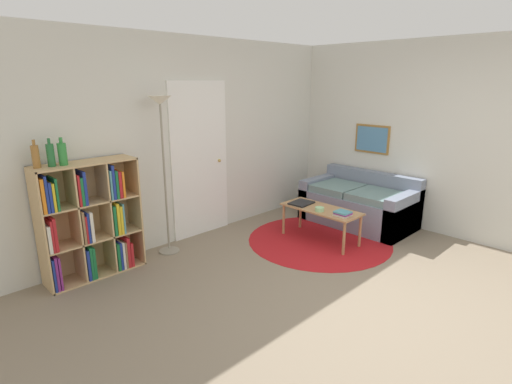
{
  "coord_description": "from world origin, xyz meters",
  "views": [
    {
      "loc": [
        -3.1,
        -1.61,
        2.05
      ],
      "look_at": [
        -0.09,
        1.46,
        0.85
      ],
      "focal_mm": 28.0,
      "sensor_mm": 36.0,
      "label": 1
    }
  ],
  "objects": [
    {
      "name": "laptop",
      "position": [
        0.95,
        1.65,
        0.46
      ],
      "size": [
        0.33,
        0.27,
        0.02
      ],
      "color": "black",
      "rests_on": "coffee_table"
    },
    {
      "name": "couch",
      "position": [
        1.96,
        1.34,
        0.28
      ],
      "size": [
        0.87,
        1.56,
        0.74
      ],
      "color": "gray",
      "rests_on": "ground_plane"
    },
    {
      "name": "bookshelf",
      "position": [
        -1.58,
        2.47,
        0.61
      ],
      "size": [
        1.02,
        0.34,
        1.25
      ],
      "color": "tan",
      "rests_on": "ground_plane"
    },
    {
      "name": "rug",
      "position": [
        0.97,
        1.33,
        0.0
      ],
      "size": [
        1.88,
        1.88,
        0.01
      ],
      "color": "#B2191E",
      "rests_on": "ground_plane"
    },
    {
      "name": "floor_lamp",
      "position": [
        -0.66,
        2.43,
        1.56
      ],
      "size": [
        0.27,
        0.27,
        1.89
      ],
      "color": "gray",
      "rests_on": "ground_plane"
    },
    {
      "name": "bowl",
      "position": [
        0.87,
        1.28,
        0.47
      ],
      "size": [
        0.12,
        0.12,
        0.05
      ],
      "color": "#9ED193",
      "rests_on": "coffee_table"
    },
    {
      "name": "bottle_middle",
      "position": [
        -1.86,
        2.47,
        1.37
      ],
      "size": [
        0.07,
        0.07,
        0.27
      ],
      "color": "#236633",
      "rests_on": "bookshelf"
    },
    {
      "name": "bottle_left",
      "position": [
        -1.99,
        2.5,
        1.37
      ],
      "size": [
        0.07,
        0.07,
        0.27
      ],
      "color": "olive",
      "rests_on": "bookshelf"
    },
    {
      "name": "ground_plane",
      "position": [
        0.0,
        0.0,
        0.0
      ],
      "size": [
        14.0,
        14.0,
        0.0
      ],
      "primitive_type": "plane",
      "color": "gray"
    },
    {
      "name": "wall_back",
      "position": [
        0.0,
        2.68,
        1.29
      ],
      "size": [
        7.72,
        0.11,
        2.6
      ],
      "color": "silver",
      "rests_on": "ground_plane"
    },
    {
      "name": "bottle_right",
      "position": [
        -1.76,
        2.46,
        1.37
      ],
      "size": [
        0.08,
        0.08,
        0.27
      ],
      "color": "#2D8438",
      "rests_on": "bookshelf"
    },
    {
      "name": "wall_right",
      "position": [
        2.39,
        1.33,
        1.3
      ],
      "size": [
        0.08,
        5.66,
        2.6
      ],
      "color": "silver",
      "rests_on": "ground_plane"
    },
    {
      "name": "book_stack_on_table",
      "position": [
        0.92,
        0.96,
        0.48
      ],
      "size": [
        0.17,
        0.19,
        0.06
      ],
      "color": "silver",
      "rests_on": "coffee_table"
    },
    {
      "name": "coffee_table",
      "position": [
        0.98,
        1.34,
        0.4
      ],
      "size": [
        0.44,
        1.06,
        0.45
      ],
      "color": "#AD7F51",
      "rests_on": "ground_plane"
    }
  ]
}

